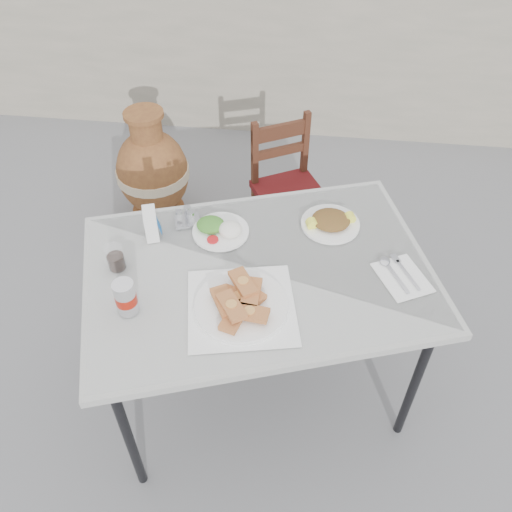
# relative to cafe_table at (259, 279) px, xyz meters

# --- Properties ---
(ground) EXTENTS (80.00, 80.00, 0.00)m
(ground) POSITION_rel_cafe_table_xyz_m (0.14, -0.02, -0.78)
(ground) COLOR slate
(ground) RESTS_ON ground
(cafe_table) EXTENTS (1.61, 1.33, 0.84)m
(cafe_table) POSITION_rel_cafe_table_xyz_m (0.00, 0.00, 0.00)
(cafe_table) COLOR black
(cafe_table) RESTS_ON ground
(pide_plate) EXTENTS (0.47, 0.47, 0.08)m
(pide_plate) POSITION_rel_cafe_table_xyz_m (-0.04, -0.20, 0.10)
(pide_plate) COLOR white
(pide_plate) RESTS_ON cafe_table
(salad_rice_plate) EXTENTS (0.24, 0.24, 0.06)m
(salad_rice_plate) POSITION_rel_cafe_table_xyz_m (-0.19, 0.20, 0.08)
(salad_rice_plate) COLOR white
(salad_rice_plate) RESTS_ON cafe_table
(salad_chopped_plate) EXTENTS (0.26, 0.26, 0.05)m
(salad_chopped_plate) POSITION_rel_cafe_table_xyz_m (0.28, 0.30, 0.08)
(salad_chopped_plate) COLOR white
(salad_chopped_plate) RESTS_ON cafe_table
(soda_can) EXTENTS (0.08, 0.08, 0.14)m
(soda_can) POSITION_rel_cafe_table_xyz_m (-0.46, -0.27, 0.13)
(soda_can) COLOR silver
(soda_can) RESTS_ON cafe_table
(cola_glass) EXTENTS (0.07, 0.07, 0.11)m
(cola_glass) POSITION_rel_cafe_table_xyz_m (-0.57, -0.06, 0.11)
(cola_glass) COLOR white
(cola_glass) RESTS_ON cafe_table
(napkin_holder) EXTENTS (0.09, 0.12, 0.13)m
(napkin_holder) POSITION_rel_cafe_table_xyz_m (-0.47, 0.15, 0.12)
(napkin_holder) COLOR white
(napkin_holder) RESTS_ON cafe_table
(condiment_caddy) EXTENTS (0.13, 0.12, 0.08)m
(condiment_caddy) POSITION_rel_cafe_table_xyz_m (-0.34, 0.25, 0.09)
(condiment_caddy) COLOR silver
(condiment_caddy) RESTS_ON cafe_table
(cutlery_napkin) EXTENTS (0.25, 0.27, 0.02)m
(cutlery_napkin) POSITION_rel_cafe_table_xyz_m (0.56, 0.04, 0.06)
(cutlery_napkin) COLOR white
(cutlery_napkin) RESTS_ON cafe_table
(chair) EXTENTS (0.51, 0.51, 0.84)m
(chair) POSITION_rel_cafe_table_xyz_m (0.05, 1.06, -0.35)
(chair) COLOR #361A0E
(chair) RESTS_ON ground
(terracotta_urn) EXTENTS (0.46, 0.46, 0.80)m
(terracotta_urn) POSITION_rel_cafe_table_xyz_m (-0.81, 1.21, -0.41)
(terracotta_urn) COLOR brown
(terracotta_urn) RESTS_ON ground
(back_wall) EXTENTS (6.00, 0.25, 1.20)m
(back_wall) POSITION_rel_cafe_table_xyz_m (0.14, 2.48, -0.18)
(back_wall) COLOR #A39888
(back_wall) RESTS_ON ground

